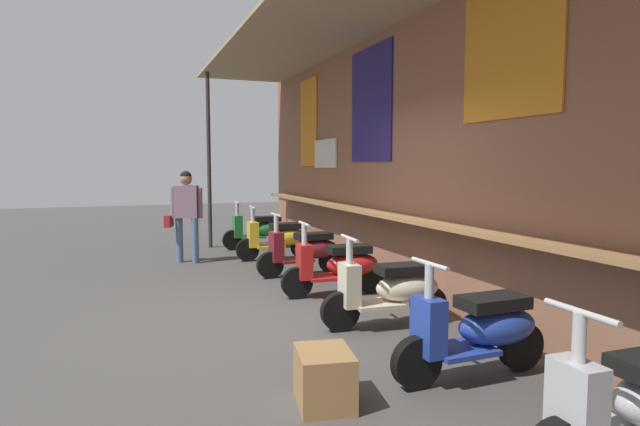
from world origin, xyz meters
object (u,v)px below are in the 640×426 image
(scooter_yellow, at_px, (279,238))
(scooter_maroon, at_px, (306,250))
(scooter_green, at_px, (261,229))
(merchandise_crate, at_px, (324,378))
(scooter_blue, at_px, (480,330))
(scooter_cream, at_px, (393,290))
(scooter_red, at_px, (340,266))
(shopper_with_handbag, at_px, (186,208))

(scooter_yellow, bearing_deg, scooter_maroon, 91.38)
(scooter_green, relative_size, merchandise_crate, 2.98)
(scooter_green, distance_m, scooter_blue, 6.96)
(scooter_green, xyz_separation_m, scooter_cream, (5.53, -0.00, 0.00))
(scooter_green, bearing_deg, merchandise_crate, 79.02)
(scooter_red, height_order, shopper_with_handbag, shopper_with_handbag)
(scooter_yellow, xyz_separation_m, scooter_red, (2.80, -0.00, 0.00))
(scooter_yellow, distance_m, merchandise_crate, 5.81)
(scooter_cream, xyz_separation_m, scooter_blue, (1.43, 0.00, 0.00))
(shopper_with_handbag, height_order, merchandise_crate, shopper_with_handbag)
(scooter_cream, bearing_deg, scooter_red, -86.09)
(scooter_blue, bearing_deg, scooter_yellow, -91.12)
(scooter_maroon, xyz_separation_m, merchandise_crate, (4.18, -1.33, -0.19))
(scooter_blue, distance_m, shopper_with_handbag, 6.13)
(scooter_red, relative_size, scooter_cream, 1.00)
(scooter_green, distance_m, merchandise_crate, 7.10)
(scooter_maroon, height_order, scooter_cream, same)
(scooter_red, relative_size, scooter_blue, 1.00)
(scooter_cream, bearing_deg, scooter_green, -86.09)
(scooter_red, relative_size, merchandise_crate, 2.98)
(scooter_red, bearing_deg, scooter_blue, 93.94)
(scooter_cream, bearing_deg, merchandise_crate, 51.33)
(scooter_blue, bearing_deg, scooter_red, -91.12)
(scooter_red, xyz_separation_m, shopper_with_handbag, (-3.06, -1.60, 0.57))
(scooter_green, height_order, scooter_yellow, same)
(scooter_maroon, xyz_separation_m, scooter_cream, (2.74, -0.00, 0.00))
(shopper_with_handbag, bearing_deg, merchandise_crate, 22.79)
(scooter_maroon, height_order, scooter_red, same)
(scooter_red, bearing_deg, shopper_with_handbag, -58.48)
(scooter_green, distance_m, scooter_cream, 5.53)
(scooter_cream, distance_m, scooter_blue, 1.43)
(scooter_green, height_order, scooter_cream, same)
(merchandise_crate, bearing_deg, scooter_cream, 137.42)
(scooter_maroon, height_order, shopper_with_handbag, shopper_with_handbag)
(scooter_cream, distance_m, merchandise_crate, 1.97)
(scooter_yellow, height_order, shopper_with_handbag, shopper_with_handbag)
(merchandise_crate, bearing_deg, scooter_green, 169.22)
(scooter_blue, distance_m, merchandise_crate, 1.34)
(scooter_maroon, relative_size, merchandise_crate, 2.98)
(shopper_with_handbag, bearing_deg, scooter_blue, 35.34)
(scooter_yellow, relative_size, shopper_with_handbag, 0.88)
(scooter_cream, bearing_deg, scooter_blue, 93.92)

